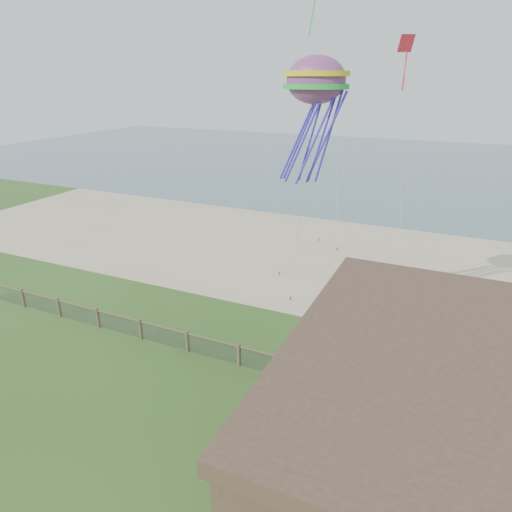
{
  "coord_description": "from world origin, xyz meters",
  "views": [
    {
      "loc": [
        8.72,
        -11.11,
        13.47
      ],
      "look_at": [
        0.02,
        8.0,
        5.18
      ],
      "focal_mm": 32.0,
      "sensor_mm": 36.0,
      "label": 1
    }
  ],
  "objects": [
    {
      "name": "picnic_table",
      "position": [
        4.18,
        5.0,
        0.37
      ],
      "size": [
        2.12,
        1.91,
        0.73
      ],
      "primitive_type": null,
      "rotation": [
        0.0,
        0.0,
        -0.42
      ],
      "color": "brown",
      "rests_on": "ground"
    },
    {
      "name": "kite_red",
      "position": [
        4.78,
        17.58,
        14.46
      ],
      "size": [
        1.67,
        1.92,
        2.47
      ],
      "primitive_type": null,
      "rotation": [
        0.44,
        0.0,
        0.53
      ],
      "color": "red"
    },
    {
      "name": "octopus_kite",
      "position": [
        1.82,
        10.8,
        11.62
      ],
      "size": [
        3.76,
        3.2,
        6.55
      ],
      "primitive_type": null,
      "rotation": [
        0.0,
        0.0,
        0.35
      ],
      "color": "#F73027"
    },
    {
      "name": "sand_beach",
      "position": [
        0.0,
        22.0,
        0.0
      ],
      "size": [
        72.0,
        20.0,
        0.02
      ],
      "primitive_type": "cube",
      "color": "tan",
      "rests_on": "ground"
    },
    {
      "name": "chainlink_fence",
      "position": [
        0.0,
        6.0,
        0.55
      ],
      "size": [
        36.2,
        0.2,
        1.25
      ],
      "primitive_type": null,
      "color": "brown",
      "rests_on": "ground"
    },
    {
      "name": "ground",
      "position": [
        0.0,
        0.0,
        0.0
      ],
      "size": [
        160.0,
        160.0,
        0.0
      ],
      "primitive_type": "plane",
      "color": "#2C511B",
      "rests_on": "ground"
    },
    {
      "name": "ocean",
      "position": [
        0.0,
        66.0,
        0.0
      ],
      "size": [
        160.0,
        68.0,
        0.02
      ],
      "primitive_type": "cube",
      "color": "slate",
      "rests_on": "ground"
    }
  ]
}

